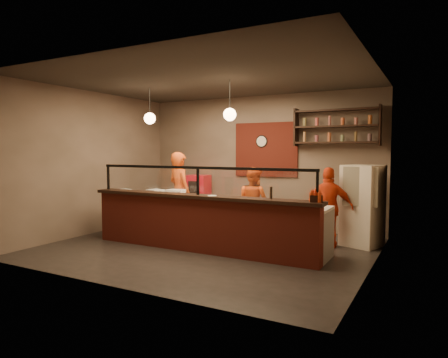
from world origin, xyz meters
The scene contains 29 objects.
floor centered at (0.00, 0.00, 0.00)m, with size 6.00×6.00×0.00m, color black.
ceiling centered at (0.00, 0.00, 3.20)m, with size 6.00×6.00×0.00m, color #342F28.
wall_back centered at (0.00, 2.50, 1.60)m, with size 6.00×6.00×0.00m, color #776257.
wall_left centered at (-3.00, 0.00, 1.60)m, with size 5.00×5.00×0.00m, color #776257.
wall_right centered at (3.00, 0.00, 1.60)m, with size 5.00×5.00×0.00m, color #776257.
wall_front centered at (0.00, -2.50, 1.60)m, with size 6.00×6.00×0.00m, color #776257.
brick_patch centered at (0.20, 2.47, 1.90)m, with size 1.60×0.04×1.30m, color maroon.
service_counter centered at (0.00, -0.30, 0.50)m, with size 4.60×0.25×1.00m, color maroon.
counter_ledge centered at (0.00, -0.30, 1.03)m, with size 4.70×0.37×0.06m, color black.
worktop_cabinet centered at (0.00, 0.20, 0.42)m, with size 4.60×0.75×0.85m, color gray.
worktop centered at (0.00, 0.20, 0.88)m, with size 4.60×0.75×0.05m, color silver.
sneeze_guard centered at (0.00, -0.30, 1.37)m, with size 4.50×0.05×0.52m.
wall_shelving centered at (1.90, 2.32, 2.40)m, with size 1.84×0.28×0.85m.
wall_clock centered at (0.10, 2.46, 2.10)m, with size 0.30×0.30×0.04m, color black.
pendant_left centered at (-1.50, 0.20, 2.55)m, with size 0.24×0.24×0.77m.
pendant_right centered at (0.40, 0.20, 2.55)m, with size 0.24×0.24×0.77m.
cook_left centered at (-1.24, 0.90, 0.92)m, with size 0.67×0.44×1.84m, color #D24A13.
cook_mid centered at (0.47, 1.15, 0.76)m, with size 0.74×0.58×1.53m, color #DD4E14.
cook_right centered at (2.05, 1.19, 0.78)m, with size 0.91×0.38×1.55m, color red.
fridge centered at (2.60, 1.61, 0.80)m, with size 0.66×0.62×1.59m, color beige.
red_cooler centered at (-1.53, 2.15, 0.63)m, with size 0.54×0.49×1.25m, color red.
pizza_dough centered at (-0.11, 0.15, 0.91)m, with size 0.54×0.54×0.01m, color white.
prep_tub_a centered at (-2.13, 0.08, 0.97)m, with size 0.27×0.22×0.14m, color white.
prep_tub_b centered at (-0.88, 0.24, 0.99)m, with size 0.34×0.27×0.17m, color white.
prep_tub_c centered at (-1.30, 0.11, 0.98)m, with size 0.33×0.26×0.17m, color silver.
rolling_pin centered at (-1.60, 0.13, 0.93)m, with size 0.06×0.06×0.33m, color yellow.
condiment_caddy centered at (2.20, -0.29, 1.11)m, with size 0.20×0.15×0.11m, color black.
pepper_mill centered at (1.41, -0.23, 1.16)m, with size 0.04×0.04×0.20m, color black.
small_plate centered at (0.34, -0.36, 1.07)m, with size 0.16×0.16×0.01m, color silver.
Camera 1 is at (3.89, -6.50, 1.86)m, focal length 32.00 mm.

